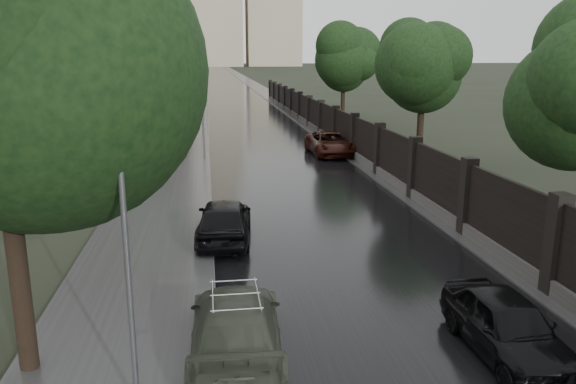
{
  "coord_description": "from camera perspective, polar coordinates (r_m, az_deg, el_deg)",
  "views": [
    {
      "loc": [
        -4.03,
        -7.36,
        6.04
      ],
      "look_at": [
        -1.41,
        10.96,
        1.5
      ],
      "focal_mm": 35.0,
      "sensor_mm": 36.0,
      "label": 1
    }
  ],
  "objects": [
    {
      "name": "road",
      "position": [
        197.49,
        -7.12,
        11.94
      ],
      "size": [
        8.0,
        420.0,
        0.02
      ],
      "primitive_type": "cube",
      "color": "black",
      "rests_on": "ground"
    },
    {
      "name": "brick_building",
      "position": [
        61.11,
        -22.31,
        16.52
      ],
      "size": [
        24.0,
        18.0,
        20.0
      ],
      "primitive_type": "cube",
      "color": "black",
      "rests_on": "ground"
    },
    {
      "name": "tree_right_c",
      "position": [
        48.75,
        5.67,
        12.44
      ],
      "size": [
        4.08,
        4.08,
        7.01
      ],
      "color": "black",
      "rests_on": "ground"
    },
    {
      "name": "traffic_light",
      "position": [
        32.56,
        -8.64,
        7.21
      ],
      "size": [
        0.16,
        0.32,
        4.0
      ],
      "color": "#59595E",
      "rests_on": "ground"
    },
    {
      "name": "lamp_post",
      "position": [
        9.57,
        -15.98,
        -7.38
      ],
      "size": [
        0.25,
        0.12,
        5.11
      ],
      "color": "#59595E",
      "rests_on": "ground"
    },
    {
      "name": "hatchback_left",
      "position": [
        18.67,
        -6.5,
        -2.81
      ],
      "size": [
        2.11,
        4.45,
        1.47
      ],
      "primitive_type": "imported",
      "rotation": [
        0.0,
        0.0,
        3.05
      ],
      "color": "black",
      "rests_on": "ground"
    },
    {
      "name": "tree_right_b",
      "position": [
        31.56,
        13.56,
        11.43
      ],
      "size": [
        4.08,
        4.08,
        7.01
      ],
      "color": "black",
      "rests_on": "ground"
    },
    {
      "name": "tree_left_far",
      "position": [
        37.58,
        -14.54,
        12.14
      ],
      "size": [
        4.25,
        4.25,
        7.39
      ],
      "color": "black",
      "rests_on": "ground"
    },
    {
      "name": "car_right_far",
      "position": [
        34.83,
        4.28,
        4.94
      ],
      "size": [
        2.51,
        5.16,
        1.41
      ],
      "primitive_type": "imported",
      "rotation": [
        0.0,
        0.0,
        0.03
      ],
      "color": "black",
      "rests_on": "ground"
    },
    {
      "name": "car_right_near",
      "position": [
        12.61,
        21.38,
        -12.54
      ],
      "size": [
        1.57,
        3.83,
        1.3
      ],
      "primitive_type": "imported",
      "rotation": [
        0.0,
        0.0,
        0.01
      ],
      "color": "black",
      "rests_on": "ground"
    },
    {
      "name": "sidewalk_left",
      "position": [
        197.46,
        -8.9,
        11.9
      ],
      "size": [
        4.0,
        420.0,
        0.16
      ],
      "primitive_type": "cube",
      "color": "#2D2D2D",
      "rests_on": "ground"
    },
    {
      "name": "verge_right",
      "position": [
        197.68,
        -5.49,
        11.99
      ],
      "size": [
        3.0,
        420.0,
        0.08
      ],
      "primitive_type": "cube",
      "color": "#2D2D2D",
      "rests_on": "ground"
    },
    {
      "name": "volga_sedan",
      "position": [
        11.75,
        -5.3,
        -13.5
      ],
      "size": [
        2.07,
        4.66,
        1.33
      ],
      "primitive_type": "imported",
      "rotation": [
        0.0,
        0.0,
        3.1
      ],
      "color": "#3D4436",
      "rests_on": "ground"
    },
    {
      "name": "fence_right",
      "position": [
        40.62,
        4.21,
        6.64
      ],
      "size": [
        0.45,
        75.72,
        2.7
      ],
      "color": "#383533",
      "rests_on": "ground"
    }
  ]
}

